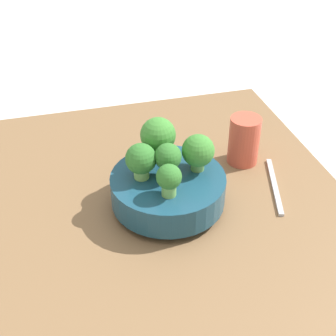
{
  "coord_description": "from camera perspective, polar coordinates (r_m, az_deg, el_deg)",
  "views": [
    {
      "loc": [
        -0.63,
        0.19,
        0.62
      ],
      "look_at": [
        0.03,
        0.02,
        0.13
      ],
      "focal_mm": 50.0,
      "sensor_mm": 36.0,
      "label": 1
    }
  ],
  "objects": [
    {
      "name": "table",
      "position": [
        0.89,
        1.56,
        -6.69
      ],
      "size": [
        0.9,
        0.67,
        0.04
      ],
      "color": "brown",
      "rests_on": "ground_plane"
    },
    {
      "name": "broccoli_floret_right",
      "position": [
        0.86,
        -1.23,
        3.92
      ],
      "size": [
        0.07,
        0.07,
        0.09
      ],
      "color": "#609347",
      "rests_on": "bowl"
    },
    {
      "name": "broccoli_floret_left",
      "position": [
        0.79,
        0.12,
        -1.31
      ],
      "size": [
        0.04,
        0.04,
        0.06
      ],
      "color": "#6BA34C",
      "rests_on": "bowl"
    },
    {
      "name": "bowl",
      "position": [
        0.87,
        0.0,
        -2.61
      ],
      "size": [
        0.21,
        0.21,
        0.07
      ],
      "color": "navy",
      "rests_on": "table"
    },
    {
      "name": "broccoli_floret_front",
      "position": [
        0.85,
        3.69,
        2.04
      ],
      "size": [
        0.06,
        0.06,
        0.07
      ],
      "color": "#609347",
      "rests_on": "bowl"
    },
    {
      "name": "ground_plane",
      "position": [
        0.9,
        1.54,
        -7.72
      ],
      "size": [
        6.0,
        6.0,
        0.0
      ],
      "primitive_type": "plane",
      "color": "silver"
    },
    {
      "name": "broccoli_floret_back",
      "position": [
        0.83,
        -3.32,
        0.99
      ],
      "size": [
        0.06,
        0.06,
        0.07
      ],
      "color": "#7AB256",
      "rests_on": "bowl"
    },
    {
      "name": "broccoli_floret_center",
      "position": [
        0.82,
        0.0,
        1.15
      ],
      "size": [
        0.05,
        0.05,
        0.07
      ],
      "color": "#609347",
      "rests_on": "bowl"
    },
    {
      "name": "fork",
      "position": [
        0.96,
        12.86,
        -2.11
      ],
      "size": [
        0.17,
        0.06,
        0.01
      ],
      "color": "#B2B2B7",
      "rests_on": "table"
    },
    {
      "name": "cup",
      "position": [
        0.99,
        9.25,
        3.35
      ],
      "size": [
        0.06,
        0.06,
        0.1
      ],
      "color": "#C64C38",
      "rests_on": "table"
    }
  ]
}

